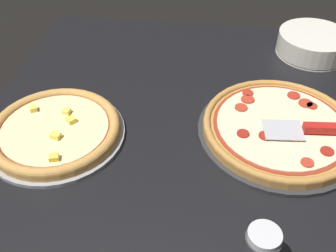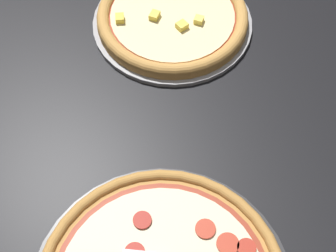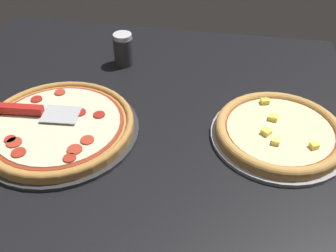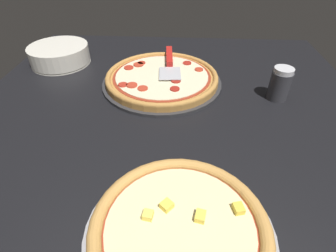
# 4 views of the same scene
# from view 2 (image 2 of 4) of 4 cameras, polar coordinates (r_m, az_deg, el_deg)

# --- Properties ---
(ground_plane) EXTENTS (1.22, 1.21, 0.04)m
(ground_plane) POSITION_cam_2_polar(r_m,az_deg,el_deg) (0.82, -1.34, -8.79)
(ground_plane) COLOR black
(pizza_pan_back) EXTENTS (0.34, 0.34, 0.01)m
(pizza_pan_back) POSITION_cam_2_polar(r_m,az_deg,el_deg) (1.02, 0.54, 12.50)
(pizza_pan_back) COLOR #939399
(pizza_pan_back) RESTS_ON ground_plane
(pizza_back) EXTENTS (0.32, 0.32, 0.03)m
(pizza_back) POSITION_cam_2_polar(r_m,az_deg,el_deg) (1.01, 0.55, 13.21)
(pizza_back) COLOR #C68E47
(pizza_back) RESTS_ON pizza_pan_back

